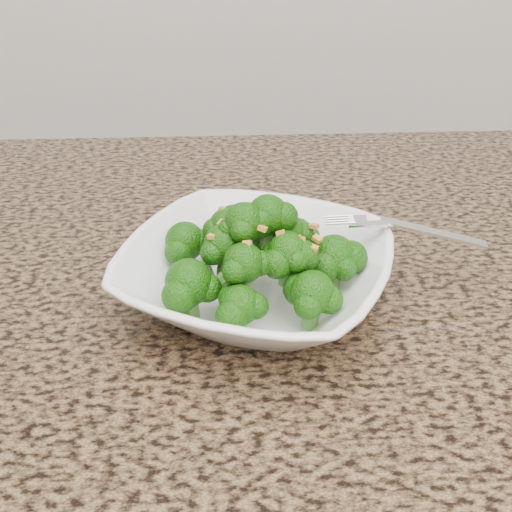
{
  "coord_description": "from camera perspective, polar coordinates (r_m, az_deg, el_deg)",
  "views": [
    {
      "loc": [
        -0.0,
        -0.11,
        1.24
      ],
      "look_at": [
        0.02,
        0.38,
        0.95
      ],
      "focal_mm": 45.0,
      "sensor_mm": 36.0,
      "label": 1
    }
  ],
  "objects": [
    {
      "name": "broccoli_pile",
      "position": [
        0.55,
        -0.0,
        3.91
      ],
      "size": [
        0.21,
        0.21,
        0.07
      ],
      "primitive_type": null,
      "color": "#1B5E0A",
      "rests_on": "bowl"
    },
    {
      "name": "bowl",
      "position": [
        0.58,
        0.0,
        -1.76
      ],
      "size": [
        0.31,
        0.31,
        0.06
      ],
      "primitive_type": "imported",
      "rotation": [
        0.0,
        0.0,
        -0.41
      ],
      "color": "white",
      "rests_on": "granite_counter"
    },
    {
      "name": "garlic_topping",
      "position": [
        0.53,
        0.0,
        7.59
      ],
      "size": [
        0.13,
        0.13,
        0.01
      ],
      "primitive_type": null,
      "color": "gold",
      "rests_on": "broccoli_pile"
    },
    {
      "name": "fork",
      "position": [
        0.61,
        10.97,
        2.79
      ],
      "size": [
        0.17,
        0.05,
        0.01
      ],
      "primitive_type": null,
      "rotation": [
        0.0,
        0.0,
        -0.15
      ],
      "color": "silver",
      "rests_on": "bowl"
    },
    {
      "name": "granite_counter",
      "position": [
        0.55,
        -1.89,
        -9.97
      ],
      "size": [
        1.64,
        1.04,
        0.03
      ],
      "primitive_type": "cube",
      "color": "brown",
      "rests_on": "cabinet"
    }
  ]
}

